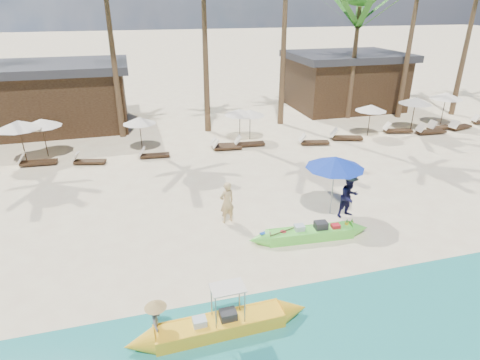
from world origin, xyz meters
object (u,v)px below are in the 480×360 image
object	(u,v)px
yellow_canoe	(220,325)
tourist	(227,202)
green_canoe	(310,233)
blue_umbrella	(335,162)

from	to	relation	value
yellow_canoe	tourist	world-z (taller)	tourist
yellow_canoe	green_canoe	bearing A→B (deg)	39.03
green_canoe	tourist	xyz separation A→B (m)	(-2.62, 2.00, 0.64)
tourist	blue_umbrella	world-z (taller)	blue_umbrella
green_canoe	blue_umbrella	world-z (taller)	blue_umbrella
yellow_canoe	blue_umbrella	bearing A→B (deg)	39.96
green_canoe	blue_umbrella	size ratio (longest dim) A/B	2.05
tourist	blue_umbrella	size ratio (longest dim) A/B	0.69
yellow_canoe	tourist	bearing A→B (deg)	72.94
tourist	blue_umbrella	bearing A→B (deg)	156.95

